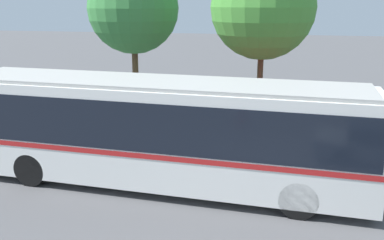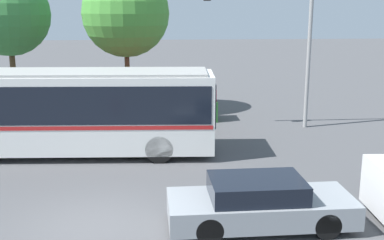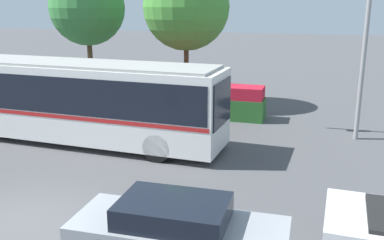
# 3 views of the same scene
# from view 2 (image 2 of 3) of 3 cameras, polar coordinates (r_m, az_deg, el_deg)

# --- Properties ---
(ground_plane) EXTENTS (140.00, 140.00, 0.00)m
(ground_plane) POSITION_cam_2_polar(r_m,az_deg,el_deg) (12.78, -11.63, -12.16)
(ground_plane) COLOR #4C4C4F
(city_bus) EXTENTS (12.45, 3.12, 3.16)m
(city_bus) POSITION_cam_2_polar(r_m,az_deg,el_deg) (18.51, -16.84, 1.42)
(city_bus) COLOR silver
(city_bus) RESTS_ON ground
(sedan_foreground) EXTENTS (4.69, 1.89, 1.28)m
(sedan_foreground) POSITION_cam_2_polar(r_m,az_deg,el_deg) (12.36, 8.03, -9.81)
(sedan_foreground) COLOR gray
(sedan_foreground) RESTS_ON ground
(traffic_light_pole) EXTENTS (6.35, 0.24, 6.96)m
(traffic_light_pole) POSITION_cam_2_polar(r_m,az_deg,el_deg) (21.77, 10.08, 11.09)
(traffic_light_pole) COLOR gray
(traffic_light_pole) RESTS_ON ground
(flowering_hedge) EXTENTS (7.36, 1.28, 1.56)m
(flowering_hedge) POSITION_cam_2_polar(r_m,az_deg,el_deg) (23.35, -6.09, 1.72)
(flowering_hedge) COLOR #286028
(flowering_hedge) RESTS_ON ground
(street_tree_left) EXTENTS (4.20, 4.20, 7.14)m
(street_tree_left) POSITION_cam_2_polar(r_m,az_deg,el_deg) (26.58, -20.99, 11.60)
(street_tree_left) COLOR brown
(street_tree_left) RESTS_ON ground
(street_tree_centre) EXTENTS (4.41, 4.41, 7.31)m
(street_tree_centre) POSITION_cam_2_polar(r_m,az_deg,el_deg) (24.96, -7.90, 12.44)
(street_tree_centre) COLOR brown
(street_tree_centre) RESTS_ON ground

